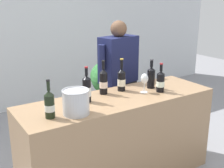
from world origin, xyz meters
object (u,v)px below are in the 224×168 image
object	(u,v)px
wine_glass	(144,79)
wine_bottle_2	(103,82)
ice_bucket	(76,102)
wine_bottle_1	(50,104)
wine_bottle_5	(151,77)
person_server	(118,88)
wine_bottle_4	(87,89)
potted_shrub	(110,78)
wine_bottle_3	(161,82)
wine_bottle_0	(122,80)

from	to	relation	value
wine_glass	wine_bottle_2	bearing A→B (deg)	153.34
wine_bottle_2	ice_bucket	distance (m)	0.57
wine_bottle_1	ice_bucket	bearing A→B (deg)	-11.87
wine_bottle_5	person_server	distance (m)	0.61
wine_bottle_4	potted_shrub	distance (m)	1.31
wine_bottle_1	person_server	xyz separation A→B (m)	(1.15, 0.72, -0.26)
wine_bottle_5	wine_glass	distance (m)	0.18
potted_shrub	wine_glass	bearing A→B (deg)	-103.26
wine_bottle_1	wine_glass	bearing A→B (deg)	5.20
wine_bottle_3	wine_bottle_1	bearing A→B (deg)	-178.99
wine_bottle_1	wine_bottle_5	world-z (taller)	wine_bottle_1
wine_bottle_3	person_server	world-z (taller)	person_server
wine_bottle_4	potted_shrub	world-z (taller)	wine_bottle_4
wine_bottle_4	wine_glass	xyz separation A→B (m)	(0.62, -0.08, 0.02)
potted_shrub	wine_bottle_0	bearing A→B (deg)	-115.29
ice_bucket	wine_bottle_3	bearing A→B (deg)	3.81
wine_bottle_2	wine_glass	distance (m)	0.42
wine_bottle_0	wine_bottle_1	xyz separation A→B (m)	(-0.89, -0.27, -0.00)
wine_glass	person_server	size ratio (longest dim) A/B	0.13
wine_bottle_3	wine_glass	xyz separation A→B (m)	(-0.15, 0.07, 0.03)
wine_bottle_0	wine_bottle_3	world-z (taller)	wine_bottle_0
potted_shrub	wine_bottle_2	bearing A→B (deg)	-126.10
wine_bottle_0	wine_bottle_2	xyz separation A→B (m)	(-0.21, 0.01, 0.01)
ice_bucket	potted_shrub	bearing A→B (deg)	47.30
wine_bottle_0	wine_bottle_4	size ratio (longest dim) A/B	1.01
wine_bottle_0	wine_bottle_3	distance (m)	0.40
wine_bottle_4	ice_bucket	world-z (taller)	wine_bottle_4
wine_bottle_2	potted_shrub	size ratio (longest dim) A/B	0.28
wine_bottle_3	potted_shrub	distance (m)	1.13
wine_glass	wine_bottle_1	bearing A→B (deg)	-174.80
wine_bottle_4	wine_glass	world-z (taller)	wine_bottle_4
wine_bottle_1	wine_bottle_4	world-z (taller)	wine_bottle_4
person_server	wine_bottle_1	bearing A→B (deg)	-147.99
wine_bottle_5	potted_shrub	bearing A→B (deg)	84.79
wine_bottle_1	person_server	world-z (taller)	person_server
wine_bottle_0	wine_bottle_1	distance (m)	0.93
wine_bottle_1	wine_glass	xyz separation A→B (m)	(1.05, 0.10, 0.02)
person_server	wine_bottle_3	bearing A→B (deg)	-86.17
wine_bottle_1	wine_bottle_4	size ratio (longest dim) A/B	0.95
wine_bottle_0	wine_bottle_5	world-z (taller)	wine_bottle_0
wine_bottle_3	wine_glass	world-z (taller)	wine_bottle_3
wine_bottle_4	wine_bottle_5	bearing A→B (deg)	0.32
wine_bottle_5	wine_glass	bearing A→B (deg)	-152.89
wine_glass	ice_bucket	world-z (taller)	ice_bucket
wine_bottle_1	wine_bottle_4	bearing A→B (deg)	21.71
wine_bottle_5	wine_bottle_4	bearing A→B (deg)	-179.68
wine_bottle_3	ice_bucket	xyz separation A→B (m)	(-0.99, -0.07, -0.00)
wine_bottle_3	wine_glass	size ratio (longest dim) A/B	1.52
ice_bucket	wine_bottle_2	bearing A→B (deg)	35.13
wine_bottle_2	wine_bottle_5	bearing A→B (deg)	-11.45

